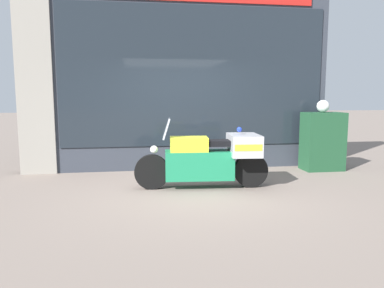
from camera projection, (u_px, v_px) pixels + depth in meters
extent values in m
plane|color=gray|center=(193.00, 189.00, 6.72)|extent=(60.00, 60.00, 0.00)
cube|color=#333842|center=(179.00, 79.00, 8.41)|extent=(6.85, 0.40, 4.06)
cube|color=gray|center=(37.00, 78.00, 7.98)|extent=(0.74, 0.55, 4.06)
cube|color=#1E262D|center=(195.00, 77.00, 8.25)|extent=(5.88, 0.02, 3.06)
cube|color=slate|center=(192.00, 156.00, 8.70)|extent=(5.66, 0.30, 0.55)
cube|color=silver|center=(191.00, 116.00, 8.72)|extent=(5.66, 0.02, 1.32)
cube|color=beige|center=(192.00, 88.00, 8.49)|extent=(5.66, 0.30, 0.02)
cube|color=#C68E19|center=(101.00, 86.00, 8.18)|extent=(0.18, 0.04, 0.06)
cube|color=#B7B2A8|center=(162.00, 86.00, 8.39)|extent=(0.18, 0.04, 0.06)
cube|color=maroon|center=(221.00, 86.00, 8.59)|extent=(0.18, 0.04, 0.06)
cube|color=black|center=(277.00, 86.00, 8.79)|extent=(0.18, 0.04, 0.06)
cube|color=red|center=(113.00, 140.00, 8.31)|extent=(0.19, 0.01, 0.27)
cube|color=white|center=(192.00, 139.00, 8.58)|extent=(0.19, 0.02, 0.27)
cube|color=#2866B7|center=(267.00, 137.00, 8.85)|extent=(0.19, 0.01, 0.27)
cylinder|color=black|center=(152.00, 172.00, 6.72)|extent=(0.63, 0.19, 0.62)
cylinder|color=black|center=(251.00, 170.00, 6.85)|extent=(0.63, 0.19, 0.62)
cube|color=#1E8456|center=(199.00, 165.00, 6.77)|extent=(1.26, 0.56, 0.51)
cube|color=yellow|center=(189.00, 145.00, 6.70)|extent=(0.70, 0.47, 0.28)
cube|color=black|center=(215.00, 143.00, 6.74)|extent=(0.74, 0.40, 0.10)
cube|color=#B7B7BC|center=(244.00, 145.00, 6.78)|extent=(0.59, 0.80, 0.38)
cube|color=yellow|center=(244.00, 145.00, 6.78)|extent=(0.54, 0.80, 0.11)
cube|color=#B2BCC6|center=(166.00, 129.00, 6.64)|extent=(0.17, 0.34, 0.38)
sphere|color=white|center=(154.00, 149.00, 6.67)|extent=(0.14, 0.14, 0.14)
sphere|color=blue|center=(239.00, 129.00, 6.74)|extent=(0.09, 0.09, 0.09)
cube|color=#1E4C2D|center=(323.00, 141.00, 8.38)|extent=(0.87, 0.54, 1.30)
sphere|color=white|center=(323.00, 106.00, 8.31)|extent=(0.28, 0.28, 0.28)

